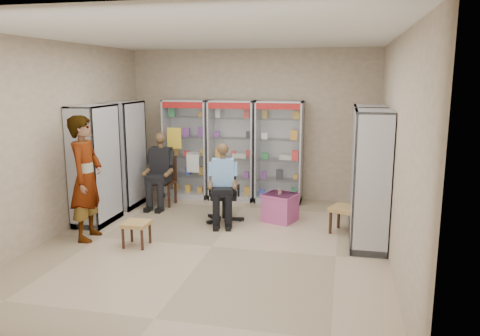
% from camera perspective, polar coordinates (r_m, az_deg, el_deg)
% --- Properties ---
extents(floor, '(6.00, 6.00, 0.00)m').
position_cam_1_polar(floor, '(6.99, -3.44, -9.52)').
color(floor, tan).
rests_on(floor, ground).
extents(room_shell, '(5.02, 6.02, 3.01)m').
position_cam_1_polar(room_shell, '(6.57, -3.64, 6.78)').
color(room_shell, '#C1A88F').
rests_on(room_shell, ground).
extents(cabinet_back_left, '(0.90, 0.50, 2.00)m').
position_cam_1_polar(cabinet_back_left, '(9.66, -6.46, 2.32)').
color(cabinet_back_left, silver).
rests_on(cabinet_back_left, floor).
extents(cabinet_back_mid, '(0.90, 0.50, 2.00)m').
position_cam_1_polar(cabinet_back_mid, '(9.39, -0.97, 2.15)').
color(cabinet_back_mid, '#AEB2B6').
rests_on(cabinet_back_mid, floor).
extents(cabinet_back_right, '(0.90, 0.50, 2.00)m').
position_cam_1_polar(cabinet_back_right, '(9.22, 4.79, 1.94)').
color(cabinet_back_right, silver).
rests_on(cabinet_back_right, floor).
extents(cabinet_right_far, '(0.90, 0.50, 2.00)m').
position_cam_1_polar(cabinet_right_far, '(8.03, 15.25, 0.22)').
color(cabinet_right_far, silver).
rests_on(cabinet_right_far, floor).
extents(cabinet_right_near, '(0.90, 0.50, 2.00)m').
position_cam_1_polar(cabinet_right_near, '(6.95, 15.62, -1.44)').
color(cabinet_right_near, silver).
rests_on(cabinet_right_near, floor).
extents(cabinet_left_far, '(0.90, 0.50, 2.00)m').
position_cam_1_polar(cabinet_left_far, '(9.17, -13.87, 1.60)').
color(cabinet_left_far, silver).
rests_on(cabinet_left_far, floor).
extents(cabinet_left_near, '(0.90, 0.50, 2.00)m').
position_cam_1_polar(cabinet_left_near, '(8.21, -17.26, 0.35)').
color(cabinet_left_near, '#AFB0B6').
rests_on(cabinet_left_near, floor).
extents(wooden_chair, '(0.42, 0.42, 0.94)m').
position_cam_1_polar(wooden_chair, '(9.17, -9.35, -1.59)').
color(wooden_chair, black).
rests_on(wooden_chair, floor).
extents(seated_customer, '(0.44, 0.60, 1.34)m').
position_cam_1_polar(seated_customer, '(9.08, -9.51, -0.43)').
color(seated_customer, black).
rests_on(seated_customer, floor).
extents(office_chair, '(0.65, 0.65, 1.01)m').
position_cam_1_polar(office_chair, '(8.01, -1.97, -3.04)').
color(office_chair, black).
rests_on(office_chair, floor).
extents(seated_shopkeeper, '(0.54, 0.66, 1.29)m').
position_cam_1_polar(seated_shopkeeper, '(7.93, -2.07, -2.16)').
color(seated_shopkeeper, '#638EC4').
rests_on(seated_shopkeeper, floor).
extents(pink_trunk, '(0.63, 0.62, 0.48)m').
position_cam_1_polar(pink_trunk, '(8.13, 4.93, -4.80)').
color(pink_trunk, '#A24171').
rests_on(pink_trunk, floor).
extents(tea_glass, '(0.07, 0.07, 0.09)m').
position_cam_1_polar(tea_glass, '(8.03, 4.87, -2.89)').
color(tea_glass, '#5B2707').
rests_on(tea_glass, pink_trunk).
extents(woven_stool_a, '(0.55, 0.55, 0.42)m').
position_cam_1_polar(woven_stool_a, '(7.69, 12.64, -6.19)').
color(woven_stool_a, '#B1824A').
rests_on(woven_stool_a, floor).
extents(woven_stool_b, '(0.37, 0.37, 0.37)m').
position_cam_1_polar(woven_stool_b, '(7.11, -12.49, -7.85)').
color(woven_stool_b, olive).
rests_on(woven_stool_b, floor).
extents(standing_man, '(0.53, 0.74, 1.90)m').
position_cam_1_polar(standing_man, '(7.43, -18.25, -1.19)').
color(standing_man, '#939496').
rests_on(standing_man, floor).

